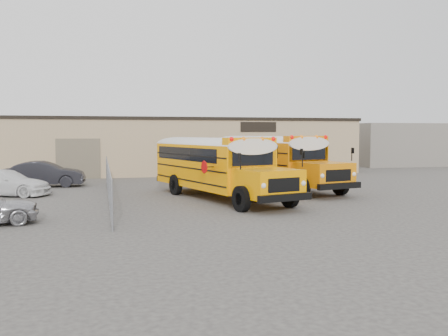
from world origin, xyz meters
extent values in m
plane|color=#3F3C3A|center=(0.00, 0.00, 0.00)|extent=(120.00, 120.00, 0.00)
cube|color=tan|center=(0.00, 20.00, 2.25)|extent=(30.00, 10.00, 4.50)
cube|color=black|center=(0.00, 20.00, 4.55)|extent=(30.20, 10.20, 0.25)
cube|color=black|center=(6.00, 14.98, 3.90)|extent=(3.00, 0.08, 0.80)
cube|color=#776E54|center=(-8.00, 14.98, 1.50)|extent=(3.20, 0.08, 3.00)
cube|color=#776E54|center=(4.00, 14.98, 1.50)|extent=(3.20, 0.08, 3.00)
cylinder|color=gray|center=(-6.00, -6.00, 0.90)|extent=(0.07, 0.07, 1.80)
cylinder|color=gray|center=(-6.00, -3.00, 0.90)|extent=(0.07, 0.07, 1.80)
cylinder|color=gray|center=(-6.00, 0.00, 0.90)|extent=(0.07, 0.07, 1.80)
cylinder|color=gray|center=(-6.00, 3.00, 0.90)|extent=(0.07, 0.07, 1.80)
cylinder|color=gray|center=(-6.00, 6.00, 0.90)|extent=(0.07, 0.07, 1.80)
cylinder|color=gray|center=(-6.00, 9.00, 0.90)|extent=(0.07, 0.07, 1.80)
cylinder|color=gray|center=(-6.00, 12.00, 0.90)|extent=(0.07, 0.07, 1.80)
cylinder|color=gray|center=(-6.00, 3.00, 1.78)|extent=(0.05, 18.00, 0.05)
cylinder|color=gray|center=(-6.00, 3.00, 0.05)|extent=(0.05, 18.00, 0.05)
cube|color=gray|center=(-6.00, 3.00, 0.90)|extent=(0.02, 18.00, 1.70)
cube|color=gray|center=(24.00, 24.00, 2.20)|extent=(10.00, 8.00, 4.40)
cube|color=#FF9A00|center=(-2.47, 8.75, 1.68)|extent=(4.89, 8.72, 2.24)
cube|color=#FF9A00|center=(-1.01, 3.61, 1.19)|extent=(2.96, 2.96, 1.25)
cube|color=black|center=(-1.34, 4.78, 2.31)|extent=(2.17, 0.67, 0.82)
cube|color=silver|center=(-2.47, 8.75, 2.97)|extent=(4.91, 8.80, 0.44)
cube|color=#FF9A00|center=(-1.41, 5.02, 3.00)|extent=(2.72, 1.26, 0.39)
sphere|color=#E50705|center=(-2.44, 4.47, 3.13)|extent=(0.22, 0.22, 0.22)
sphere|color=#E50705|center=(-0.24, 5.10, 3.13)|extent=(0.22, 0.22, 0.22)
sphere|color=orange|center=(-1.84, 4.64, 3.13)|extent=(0.22, 0.22, 0.22)
sphere|color=orange|center=(-0.85, 4.92, 3.13)|extent=(0.22, 0.22, 0.22)
cube|color=black|center=(-0.66, 2.37, 0.70)|extent=(2.64, 0.96, 0.31)
cube|color=black|center=(-3.62, 12.79, 0.70)|extent=(2.63, 0.94, 0.31)
cube|color=black|center=(-2.47, 8.75, 1.60)|extent=(4.89, 8.57, 0.07)
cube|color=black|center=(-2.56, 9.06, 2.31)|extent=(4.56, 7.47, 0.68)
cylinder|color=black|center=(-2.29, 3.37, 0.57)|extent=(0.60, 1.17, 1.13)
cylinder|color=black|center=(0.21, 4.08, 0.57)|extent=(0.60, 1.17, 1.13)
cylinder|color=black|center=(-4.17, 9.99, 0.57)|extent=(0.60, 1.17, 1.13)
cylinder|color=black|center=(-1.68, 10.70, 0.57)|extent=(0.60, 1.17, 1.13)
cylinder|color=#BF0505|center=(-3.48, 5.51, 1.82)|extent=(0.20, 0.60, 0.61)
cube|color=orange|center=(2.09, 12.63, 1.71)|extent=(4.80, 8.84, 2.27)
cube|color=orange|center=(3.45, 7.38, 1.21)|extent=(2.97, 2.97, 1.27)
cube|color=black|center=(3.14, 8.58, 2.35)|extent=(2.21, 0.63, 0.83)
cube|color=silver|center=(2.09, 12.63, 3.01)|extent=(4.82, 8.93, 0.44)
cube|color=orange|center=(3.08, 8.83, 3.05)|extent=(2.77, 1.22, 0.40)
sphere|color=#E50705|center=(2.01, 8.29, 3.18)|extent=(0.22, 0.22, 0.22)
sphere|color=#E50705|center=(4.27, 8.87, 3.18)|extent=(0.22, 0.22, 0.22)
sphere|color=orange|center=(2.63, 8.45, 3.18)|extent=(0.22, 0.22, 0.22)
sphere|color=orange|center=(3.65, 8.71, 3.18)|extent=(0.22, 0.22, 0.22)
cube|color=black|center=(3.78, 6.11, 0.71)|extent=(2.69, 0.92, 0.31)
cube|color=black|center=(1.01, 16.77, 0.71)|extent=(2.68, 0.90, 0.31)
cube|color=black|center=(2.09, 12.63, 1.63)|extent=(4.80, 8.69, 0.07)
cube|color=black|center=(2.00, 12.96, 2.35)|extent=(4.49, 7.57, 0.69)
cylinder|color=black|center=(2.15, 7.17, 0.58)|extent=(0.59, 1.19, 1.15)
cylinder|color=black|center=(4.70, 7.83, 0.58)|extent=(0.59, 1.19, 1.15)
cylinder|color=black|center=(0.39, 13.93, 0.58)|extent=(0.59, 1.19, 1.15)
cylinder|color=black|center=(2.94, 14.59, 0.58)|extent=(0.59, 1.19, 1.15)
cylinder|color=#BF0505|center=(0.99, 9.37, 1.85)|extent=(0.19, 0.61, 0.62)
cube|color=black|center=(0.61, -0.09, 0.47)|extent=(1.17, 1.11, 0.93)
sphere|color=black|center=(0.61, -0.09, 0.89)|extent=(1.03, 1.03, 1.03)
imported|color=white|center=(-11.41, 5.50, 0.71)|extent=(5.28, 3.60, 1.42)
imported|color=black|center=(-9.87, 9.81, 0.81)|extent=(5.03, 2.02, 1.63)
camera|label=1|loc=(-6.33, -23.47, 3.40)|focal=40.00mm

